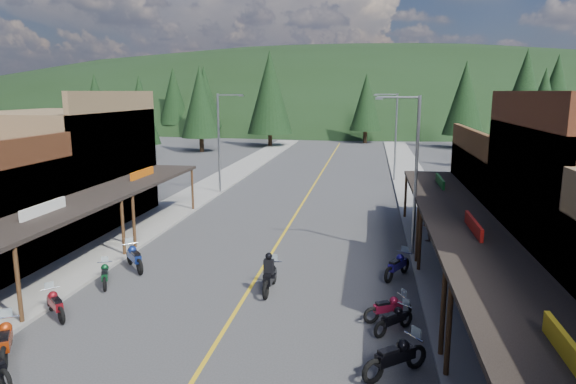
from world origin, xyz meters
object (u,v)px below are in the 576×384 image
at_px(pine_0, 96,102).
at_px(bike_east_7, 394,318).
at_px(pine_9, 543,107).
at_px(pedestrian_east_b, 429,226).
at_px(streetlight_2, 413,169).
at_px(bike_west_8, 105,274).
at_px(shop_east_3, 536,198).
at_px(pine_3, 366,102).
at_px(streetlight_3, 394,133).
at_px(bike_west_6, 5,339).
at_px(pine_7, 174,96).
at_px(pine_10, 200,102).
at_px(shop_west_3, 65,168).
at_px(bike_east_8, 388,307).
at_px(streetlight_1, 221,139).
at_px(bike_east_6, 395,355).
at_px(pine_11, 524,101).
at_px(pedestrian_east_a, 503,361).
at_px(pine_5, 556,92).
at_px(bike_west_9, 134,256).
at_px(rider_on_bike, 270,275).
at_px(bike_east_9, 397,264).
at_px(pine_8, 140,110).
at_px(bike_west_7, 55,303).
at_px(pine_1, 204,97).
at_px(pine_2, 270,93).

xyz_separation_m(pine_0, bike_east_7, (45.82, -62.67, -5.95)).
relative_size(pine_9, pedestrian_east_b, 6.48).
relative_size(streetlight_2, bike_west_8, 4.24).
height_order(shop_east_3, pine_3, pine_3).
bearing_deg(pedestrian_east_b, streetlight_3, -116.77).
xyz_separation_m(shop_east_3, bike_west_6, (-19.92, -15.63, -1.88)).
distance_m(pine_7, pine_10, 29.53).
bearing_deg(bike_west_8, shop_west_3, 102.11).
bearing_deg(bike_east_8, pine_3, 152.58).
height_order(streetlight_1, bike_east_6, streetlight_1).
height_order(streetlight_1, pedestrian_east_b, streetlight_1).
relative_size(pine_11, pedestrian_east_a, 6.54).
bearing_deg(pine_5, bike_west_9, -120.33).
bearing_deg(pedestrian_east_a, pine_9, -179.21).
bearing_deg(rider_on_bike, pine_0, 124.73).
relative_size(bike_west_9, bike_east_9, 1.05).
xyz_separation_m(streetlight_2, bike_east_6, (-1.20, -11.48, -3.80)).
height_order(pine_9, bike_west_9, pine_9).
xyz_separation_m(pine_9, bike_west_8, (-30.18, -43.20, -5.84)).
xyz_separation_m(streetlight_3, bike_east_7, (-1.13, -30.67, -3.93)).
bearing_deg(bike_west_9, pine_10, 63.57).
bearing_deg(pedestrian_east_a, pine_0, -125.48).
relative_size(pine_0, pine_9, 1.02).
bearing_deg(shop_east_3, pedestrian_east_b, -171.22).
bearing_deg(pine_0, pine_8, -50.71).
height_order(bike_west_7, bike_east_6, bike_east_6).
bearing_deg(pine_5, pine_11, -112.38).
distance_m(pine_1, pine_10, 20.89).
bearing_deg(bike_west_7, bike_east_8, -40.25).
xyz_separation_m(pine_10, pine_11, (38.00, -12.00, 0.40)).
relative_size(pine_5, pine_7, 1.12).
relative_size(pine_9, bike_east_6, 4.69).
height_order(pine_2, bike_east_7, pine_2).
relative_size(streetlight_2, pine_1, 0.64).
height_order(pine_9, bike_west_8, pine_9).
bearing_deg(bike_west_8, streetlight_3, 38.45).
height_order(pine_3, bike_west_8, pine_3).
height_order(pine_3, pine_7, pine_7).
bearing_deg(bike_east_7, bike_east_9, 129.51).
relative_size(pine_5, pine_11, 1.13).
height_order(pine_11, pedestrian_east_a, pine_11).
xyz_separation_m(streetlight_1, pine_11, (26.95, 16.00, 2.73)).
bearing_deg(pine_3, pedestrian_east_b, -85.71).
relative_size(streetlight_1, bike_east_9, 3.63).
bearing_deg(pine_1, bike_west_9, -74.64).
bearing_deg(pine_5, bike_west_6, -117.75).
distance_m(pine_5, bike_east_9, 73.15).
height_order(streetlight_2, pine_2, pine_2).
xyz_separation_m(bike_west_8, rider_on_bike, (7.08, 0.47, 0.17)).
relative_size(shop_east_3, pedestrian_east_b, 6.54).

